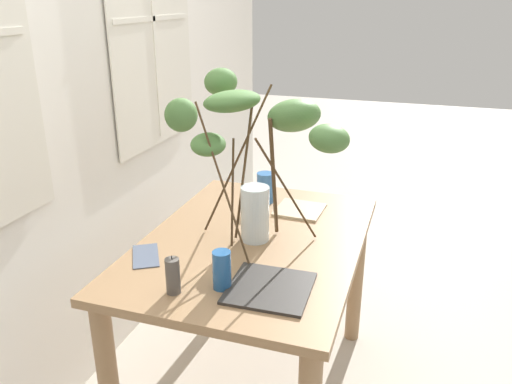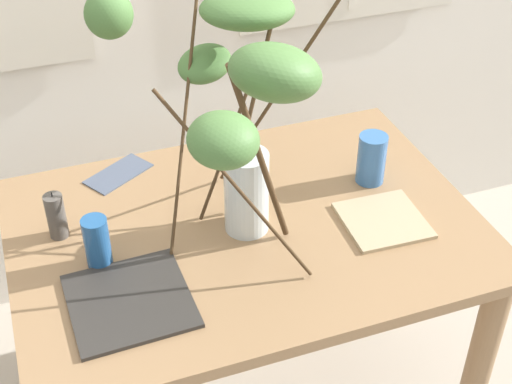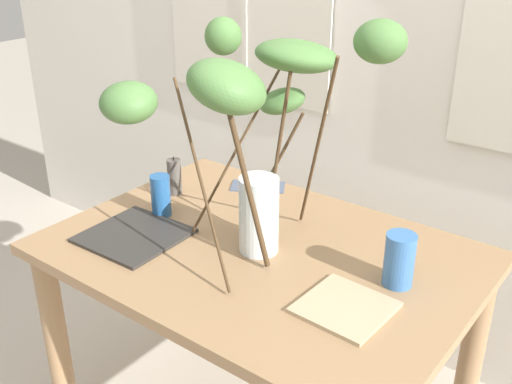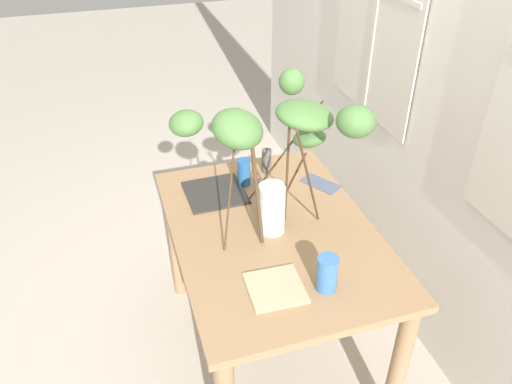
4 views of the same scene
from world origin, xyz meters
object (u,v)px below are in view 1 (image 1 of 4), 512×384
(dining_table, at_px, (253,269))
(vase_with_branches, at_px, (253,134))
(drinking_glass_blue_left, at_px, (222,270))
(plate_square_left, at_px, (270,288))
(drinking_glass_blue_right, at_px, (265,188))
(plate_square_right, at_px, (300,210))
(pillar_candle, at_px, (173,276))

(dining_table, xyz_separation_m, vase_with_branches, (0.00, 0.00, 0.57))
(drinking_glass_blue_left, bearing_deg, plate_square_left, -75.64)
(drinking_glass_blue_left, xyz_separation_m, drinking_glass_blue_right, (0.77, 0.09, 0.00))
(drinking_glass_blue_right, relative_size, plate_square_right, 0.70)
(vase_with_branches, height_order, plate_square_right, vase_with_branches)
(dining_table, relative_size, plate_square_left, 4.42)
(dining_table, xyz_separation_m, plate_square_right, (0.34, -0.11, 0.14))
(plate_square_left, xyz_separation_m, pillar_candle, (-0.12, 0.30, 0.06))
(vase_with_branches, bearing_deg, pillar_candle, 165.24)
(drinking_glass_blue_right, xyz_separation_m, plate_square_right, (-0.05, -0.18, -0.07))
(vase_with_branches, height_order, pillar_candle, vase_with_branches)
(dining_table, distance_m, plate_square_left, 0.41)
(plate_square_left, bearing_deg, dining_table, 27.02)
(plate_square_left, distance_m, plate_square_right, 0.68)
(drinking_glass_blue_right, height_order, pillar_candle, drinking_glass_blue_right)
(drinking_glass_blue_left, distance_m, plate_square_left, 0.17)
(dining_table, bearing_deg, drinking_glass_blue_right, 10.41)
(plate_square_left, height_order, pillar_candle, pillar_candle)
(drinking_glass_blue_left, height_order, drinking_glass_blue_right, drinking_glass_blue_right)
(plate_square_right, bearing_deg, plate_square_left, -174.54)
(dining_table, xyz_separation_m, drinking_glass_blue_right, (0.39, 0.07, 0.21))
(drinking_glass_blue_right, distance_m, plate_square_right, 0.20)
(drinking_glass_blue_right, bearing_deg, dining_table, -169.59)
(drinking_glass_blue_left, distance_m, pillar_candle, 0.16)
(vase_with_branches, bearing_deg, dining_table, -165.45)
(drinking_glass_blue_right, relative_size, plate_square_left, 0.53)
(drinking_glass_blue_right, bearing_deg, drinking_glass_blue_left, -173.29)
(drinking_glass_blue_right, bearing_deg, plate_square_right, -105.83)
(plate_square_left, bearing_deg, drinking_glass_blue_left, 104.36)
(plate_square_left, bearing_deg, vase_with_branches, 26.93)
(drinking_glass_blue_right, xyz_separation_m, plate_square_left, (-0.73, -0.25, -0.07))
(plate_square_left, bearing_deg, drinking_glass_blue_right, 18.55)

